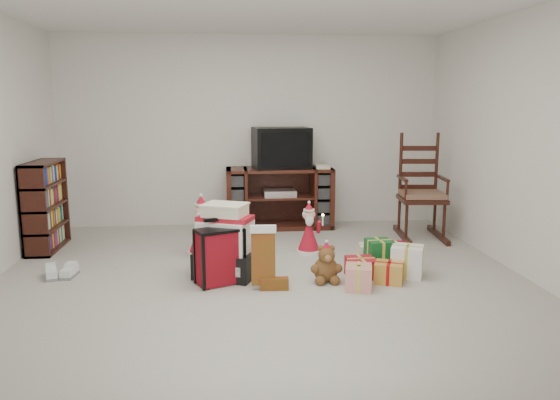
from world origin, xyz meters
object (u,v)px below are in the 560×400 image
object	(u,v)px
red_suitcase	(220,256)
sneaker_pair	(60,273)
crt_television	(281,148)
tv_stand	(280,198)
rocking_chair	(420,200)
gift_pile	(226,246)
mrs_claus_figurine	(202,232)
bookshelf	(46,207)
gift_cluster	(380,261)
santa_figurine	(309,233)
teddy_bear	(326,266)

from	to	relation	value
red_suitcase	sneaker_pair	world-z (taller)	red_suitcase
crt_television	tv_stand	bearing A→B (deg)	-143.98
rocking_chair	tv_stand	bearing A→B (deg)	165.02
sneaker_pair	crt_television	xyz separation A→B (m)	(2.29, 1.90, 1.01)
gift_pile	crt_television	bearing A→B (deg)	92.65
tv_stand	mrs_claus_figurine	bearing A→B (deg)	-128.22
tv_stand	bookshelf	distance (m)	2.83
sneaker_pair	gift_cluster	xyz separation A→B (m)	(3.05, -0.17, 0.08)
santa_figurine	sneaker_pair	xyz separation A→B (m)	(-2.47, -0.63, -0.17)
gift_pile	sneaker_pair	distance (m)	1.60
bookshelf	gift_cluster	bearing A→B (deg)	-19.54
santa_figurine	mrs_claus_figurine	xyz separation A→B (m)	(-1.17, 0.02, 0.04)
gift_pile	red_suitcase	xyz separation A→B (m)	(-0.06, -0.20, -0.04)
gift_cluster	gift_pile	bearing A→B (deg)	178.22
teddy_bear	gift_cluster	bearing A→B (deg)	18.21
sneaker_pair	crt_television	world-z (taller)	crt_television
tv_stand	santa_figurine	size ratio (longest dim) A/B	2.45
bookshelf	gift_pile	bearing A→B (deg)	-30.68
gift_pile	red_suitcase	size ratio (longest dim) A/B	1.14
bookshelf	sneaker_pair	size ratio (longest dim) A/B	3.12
gift_pile	santa_figurine	xyz separation A→B (m)	(0.90, 0.76, -0.09)
mrs_claus_figurine	gift_pile	bearing A→B (deg)	-71.38
gift_pile	bookshelf	bearing A→B (deg)	171.61
tv_stand	gift_pile	bearing A→B (deg)	-109.35
bookshelf	teddy_bear	xyz separation A→B (m)	(2.93, -1.42, -0.33)
tv_stand	gift_cluster	world-z (taller)	tv_stand
gift_pile	red_suitcase	distance (m)	0.22
rocking_chair	red_suitcase	xyz separation A→B (m)	(-2.42, -1.58, -0.19)
crt_television	rocking_chair	bearing A→B (deg)	-27.97
gift_cluster	crt_television	distance (m)	2.39
teddy_bear	crt_television	size ratio (longest dim) A/B	0.45
rocking_chair	crt_television	xyz separation A→B (m)	(-1.65, 0.65, 0.60)
mrs_claus_figurine	sneaker_pair	distance (m)	1.47
sneaker_pair	rocking_chair	bearing A→B (deg)	8.20
teddy_bear	crt_television	xyz separation A→B (m)	(-0.20, 2.26, 0.90)
santa_figurine	gift_cluster	bearing A→B (deg)	-54.49
gift_pile	gift_cluster	distance (m)	1.49
sneaker_pair	gift_cluster	size ratio (longest dim) A/B	0.29
bookshelf	red_suitcase	xyz separation A→B (m)	(1.95, -1.40, -0.22)
red_suitcase	crt_television	world-z (taller)	crt_television
rocking_chair	gift_pile	world-z (taller)	rocking_chair
rocking_chair	crt_television	world-z (taller)	rocking_chair
bookshelf	teddy_bear	size ratio (longest dim) A/B	2.91
santa_figurine	red_suitcase	bearing A→B (deg)	-134.87
rocking_chair	mrs_claus_figurine	size ratio (longest dim) A/B	2.00
tv_stand	gift_pile	distance (m)	2.12
rocking_chair	red_suitcase	bearing A→B (deg)	-141.29
gift_pile	gift_cluster	size ratio (longest dim) A/B	0.64
bookshelf	santa_figurine	size ratio (longest dim) A/B	1.76
gift_pile	gift_cluster	xyz separation A→B (m)	(1.48, -0.05, -0.18)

